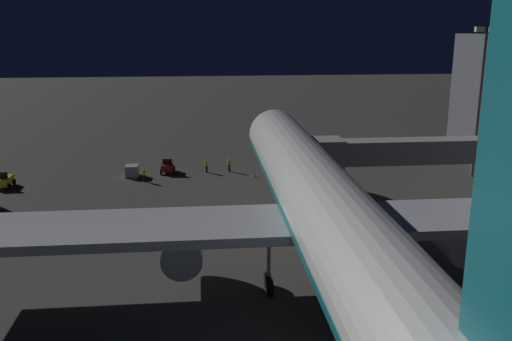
{
  "coord_description": "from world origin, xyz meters",
  "views": [
    {
      "loc": [
        8.84,
        47.69,
        19.04
      ],
      "look_at": [
        3.0,
        -10.67,
        3.5
      ],
      "focal_mm": 39.32,
      "sensor_mm": 36.0,
      "label": 1
    }
  ],
  "objects_px": {
    "pushback_tug": "(4,181)",
    "baggage_tug_lead": "(168,167)",
    "ground_crew_near_nose_gear": "(144,174)",
    "apron_floodlight_mast": "(480,92)",
    "ground_crew_by_tug": "(207,165)",
    "airliner_at_gate": "(324,210)",
    "jet_bridge": "(392,152)",
    "ground_crew_by_belt_loader": "(229,164)",
    "baggage_container_mid_row": "(132,171)",
    "traffic_cone_nose_starboard": "(254,175)",
    "traffic_cone_nose_port": "(289,174)"
  },
  "relations": [
    {
      "from": "baggage_tug_lead",
      "to": "ground_crew_near_nose_gear",
      "type": "distance_m",
      "value": 4.81
    },
    {
      "from": "apron_floodlight_mast",
      "to": "traffic_cone_nose_starboard",
      "type": "bearing_deg",
      "value": -5.15
    },
    {
      "from": "apron_floodlight_mast",
      "to": "pushback_tug",
      "type": "height_order",
      "value": "apron_floodlight_mast"
    },
    {
      "from": "baggage_container_mid_row",
      "to": "ground_crew_by_tug",
      "type": "height_order",
      "value": "ground_crew_by_tug"
    },
    {
      "from": "baggage_container_mid_row",
      "to": "traffic_cone_nose_port",
      "type": "xyz_separation_m",
      "value": [
        -19.9,
        1.77,
        -0.46
      ]
    },
    {
      "from": "baggage_container_mid_row",
      "to": "airliner_at_gate",
      "type": "bearing_deg",
      "value": 118.91
    },
    {
      "from": "ground_crew_by_belt_loader",
      "to": "traffic_cone_nose_starboard",
      "type": "relative_size",
      "value": 3.34
    },
    {
      "from": "pushback_tug",
      "to": "traffic_cone_nose_port",
      "type": "height_order",
      "value": "pushback_tug"
    },
    {
      "from": "baggage_container_mid_row",
      "to": "ground_crew_near_nose_gear",
      "type": "height_order",
      "value": "ground_crew_near_nose_gear"
    },
    {
      "from": "airliner_at_gate",
      "to": "baggage_tug_lead",
      "type": "xyz_separation_m",
      "value": [
        13.29,
        -33.42,
        -4.98
      ]
    },
    {
      "from": "airliner_at_gate",
      "to": "ground_crew_near_nose_gear",
      "type": "bearing_deg",
      "value": -61.53
    },
    {
      "from": "ground_crew_by_tug",
      "to": "traffic_cone_nose_port",
      "type": "bearing_deg",
      "value": 164.77
    },
    {
      "from": "pushback_tug",
      "to": "baggage_container_mid_row",
      "type": "relative_size",
      "value": 1.52
    },
    {
      "from": "pushback_tug",
      "to": "baggage_tug_lead",
      "type": "bearing_deg",
      "value": -166.11
    },
    {
      "from": "baggage_container_mid_row",
      "to": "traffic_cone_nose_starboard",
      "type": "relative_size",
      "value": 3.31
    },
    {
      "from": "pushback_tug",
      "to": "ground_crew_near_nose_gear",
      "type": "distance_m",
      "value": 16.4
    },
    {
      "from": "baggage_container_mid_row",
      "to": "traffic_cone_nose_port",
      "type": "distance_m",
      "value": 19.99
    },
    {
      "from": "baggage_tug_lead",
      "to": "traffic_cone_nose_starboard",
      "type": "height_order",
      "value": "baggage_tug_lead"
    },
    {
      "from": "ground_crew_near_nose_gear",
      "to": "ground_crew_by_tug",
      "type": "height_order",
      "value": "ground_crew_by_tug"
    },
    {
      "from": "baggage_container_mid_row",
      "to": "ground_crew_near_nose_gear",
      "type": "relative_size",
      "value": 1.01
    },
    {
      "from": "airliner_at_gate",
      "to": "jet_bridge",
      "type": "relative_size",
      "value": 3.08
    },
    {
      "from": "traffic_cone_nose_starboard",
      "to": "baggage_container_mid_row",
      "type": "bearing_deg",
      "value": -6.52
    },
    {
      "from": "baggage_container_mid_row",
      "to": "traffic_cone_nose_port",
      "type": "relative_size",
      "value": 3.31
    },
    {
      "from": "airliner_at_gate",
      "to": "traffic_cone_nose_starboard",
      "type": "height_order",
      "value": "airliner_at_gate"
    },
    {
      "from": "ground_crew_by_belt_loader",
      "to": "jet_bridge",
      "type": "bearing_deg",
      "value": 136.36
    },
    {
      "from": "jet_bridge",
      "to": "ground_crew_by_belt_loader",
      "type": "distance_m",
      "value": 23.13
    },
    {
      "from": "baggage_container_mid_row",
      "to": "jet_bridge",
      "type": "bearing_deg",
      "value": 153.46
    },
    {
      "from": "ground_crew_by_tug",
      "to": "ground_crew_by_belt_loader",
      "type": "bearing_deg",
      "value": -177.17
    },
    {
      "from": "ground_crew_near_nose_gear",
      "to": "traffic_cone_nose_starboard",
      "type": "xyz_separation_m",
      "value": [
        -13.75,
        -0.87,
        -0.72
      ]
    },
    {
      "from": "airliner_at_gate",
      "to": "ground_crew_by_belt_loader",
      "type": "height_order",
      "value": "airliner_at_gate"
    },
    {
      "from": "baggage_tug_lead",
      "to": "ground_crew_near_nose_gear",
      "type": "bearing_deg",
      "value": 56.43
    },
    {
      "from": "baggage_container_mid_row",
      "to": "traffic_cone_nose_starboard",
      "type": "distance_m",
      "value": 15.61
    },
    {
      "from": "baggage_container_mid_row",
      "to": "ground_crew_by_belt_loader",
      "type": "distance_m",
      "value": 12.53
    },
    {
      "from": "jet_bridge",
      "to": "baggage_container_mid_row",
      "type": "xyz_separation_m",
      "value": [
        28.83,
        -14.4,
        -5.12
      ]
    },
    {
      "from": "baggage_container_mid_row",
      "to": "ground_crew_by_tug",
      "type": "distance_m",
      "value": 9.55
    },
    {
      "from": "ground_crew_by_belt_loader",
      "to": "traffic_cone_nose_port",
      "type": "bearing_deg",
      "value": 158.16
    },
    {
      "from": "pushback_tug",
      "to": "ground_crew_by_tug",
      "type": "bearing_deg",
      "value": -169.65
    },
    {
      "from": "pushback_tug",
      "to": "traffic_cone_nose_starboard",
      "type": "height_order",
      "value": "pushback_tug"
    },
    {
      "from": "pushback_tug",
      "to": "traffic_cone_nose_starboard",
      "type": "xyz_separation_m",
      "value": [
        -30.14,
        -1.57,
        -0.51
      ]
    },
    {
      "from": "jet_bridge",
      "to": "ground_crew_by_belt_loader",
      "type": "bearing_deg",
      "value": -43.64
    },
    {
      "from": "ground_crew_near_nose_gear",
      "to": "traffic_cone_nose_starboard",
      "type": "relative_size",
      "value": 3.29
    },
    {
      "from": "airliner_at_gate",
      "to": "ground_crew_near_nose_gear",
      "type": "distance_m",
      "value": 33.79
    },
    {
      "from": "ground_crew_by_tug",
      "to": "apron_floodlight_mast",
      "type": "bearing_deg",
      "value": 171.01
    },
    {
      "from": "ground_crew_by_tug",
      "to": "traffic_cone_nose_starboard",
      "type": "height_order",
      "value": "ground_crew_by_tug"
    },
    {
      "from": "ground_crew_by_tug",
      "to": "airliner_at_gate",
      "type": "bearing_deg",
      "value": 103.93
    },
    {
      "from": "baggage_tug_lead",
      "to": "baggage_container_mid_row",
      "type": "bearing_deg",
      "value": 17.19
    },
    {
      "from": "pushback_tug",
      "to": "ground_crew_by_belt_loader",
      "type": "xyz_separation_m",
      "value": [
        -27.1,
        -4.55,
        0.23
      ]
    },
    {
      "from": "airliner_at_gate",
      "to": "traffic_cone_nose_port",
      "type": "relative_size",
      "value": 115.08
    },
    {
      "from": "airliner_at_gate",
      "to": "ground_crew_by_tug",
      "type": "relative_size",
      "value": 34.94
    },
    {
      "from": "apron_floodlight_mast",
      "to": "ground_crew_by_tug",
      "type": "relative_size",
      "value": 10.24
    }
  ]
}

